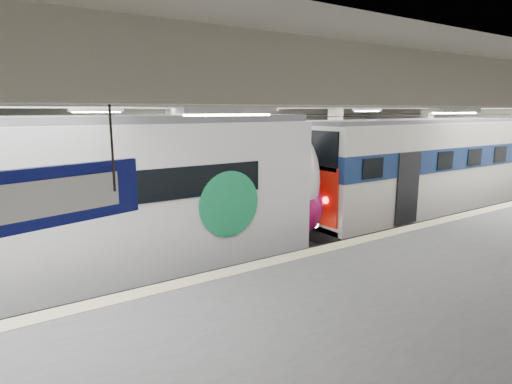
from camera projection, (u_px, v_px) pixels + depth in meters
station_hall at (325, 165)px, 13.58m from camera, size 36.00×24.00×5.75m
modern_emu at (125, 204)px, 11.94m from camera, size 15.08×3.11×4.80m
older_rer at (427, 167)px, 19.49m from camera, size 13.83×3.05×4.54m
far_train at (79, 179)px, 16.38m from camera, size 14.26×2.96×4.54m
wayfinding_sign at (24, 200)px, 3.65m from camera, size 2.13×0.66×1.27m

